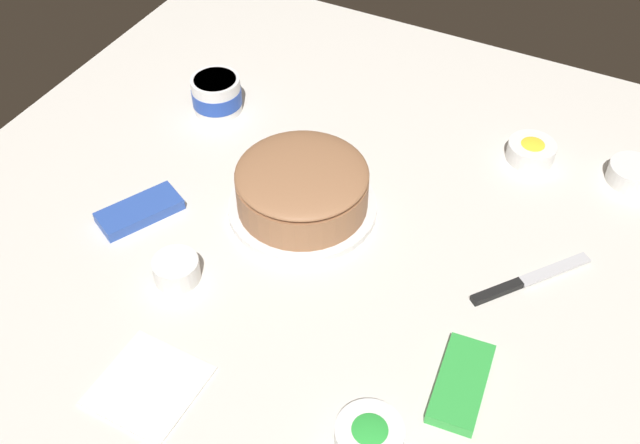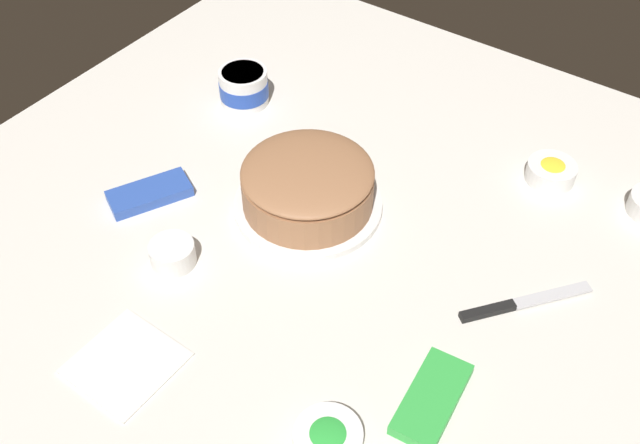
{
  "view_description": "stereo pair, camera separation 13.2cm",
  "coord_description": "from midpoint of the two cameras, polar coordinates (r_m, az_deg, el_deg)",
  "views": [
    {
      "loc": [
        0.8,
        0.39,
        0.98
      ],
      "look_at": [
        -0.02,
        -0.03,
        0.04
      ],
      "focal_mm": 41.89,
      "sensor_mm": 36.0,
      "label": 1
    },
    {
      "loc": [
        0.73,
        0.5,
        0.98
      ],
      "look_at": [
        -0.02,
        -0.03,
        0.04
      ],
      "focal_mm": 41.89,
      "sensor_mm": 36.0,
      "label": 2
    }
  ],
  "objects": [
    {
      "name": "sprinkle_bowl_yellow",
      "position": [
        1.53,
        13.49,
        5.24
      ],
      "size": [
        0.1,
        0.1,
        0.04
      ],
      "color": "white",
      "rests_on": "ground_plane"
    },
    {
      "name": "sprinkle_bowl_green",
      "position": [
        1.09,
        0.2,
        -16.18
      ],
      "size": [
        0.1,
        0.1,
        0.04
      ],
      "color": "white",
      "rests_on": "ground_plane"
    },
    {
      "name": "ground_plane",
      "position": [
        1.32,
        -2.1,
        -2.34
      ],
      "size": [
        1.54,
        1.54,
        0.0
      ],
      "primitive_type": "plane",
      "color": "silver"
    },
    {
      "name": "sprinkle_bowl_orange",
      "position": [
        1.3,
        -13.81,
        -3.65
      ],
      "size": [
        0.08,
        0.08,
        0.04
      ],
      "color": "white",
      "rests_on": "ground_plane"
    },
    {
      "name": "candy_box_upper",
      "position": [
        1.15,
        7.47,
        -12.29
      ],
      "size": [
        0.16,
        0.09,
        0.02
      ],
      "primitive_type": "cube",
      "rotation": [
        0.0,
        0.0,
        0.1
      ],
      "color": "green",
      "rests_on": "ground_plane"
    },
    {
      "name": "spreading_knife",
      "position": [
        1.3,
        12.31,
        -4.69
      ],
      "size": [
        0.2,
        0.16,
        0.01
      ],
      "color": "silver",
      "rests_on": "ground_plane"
    },
    {
      "name": "candy_box_lower",
      "position": [
        1.43,
        -16.21,
        0.68
      ],
      "size": [
        0.17,
        0.13,
        0.02
      ],
      "primitive_type": "cube",
      "rotation": [
        0.0,
        0.0,
        -0.48
      ],
      "color": "#2D51B2",
      "rests_on": "ground_plane"
    },
    {
      "name": "frosted_cake",
      "position": [
        1.36,
        -4.15,
        2.35
      ],
      "size": [
        0.28,
        0.28,
        0.11
      ],
      "color": "white",
      "rests_on": "ground_plane"
    },
    {
      "name": "frosting_tub",
      "position": [
        1.63,
        -10.25,
        9.52
      ],
      "size": [
        0.11,
        0.11,
        0.08
      ],
      "color": "white",
      "rests_on": "ground_plane"
    },
    {
      "name": "sprinkle_bowl_pink",
      "position": [
        1.54,
        20.53,
        3.41
      ],
      "size": [
        0.09,
        0.09,
        0.04
      ],
      "color": "white",
      "rests_on": "ground_plane"
    },
    {
      "name": "paper_napkin",
      "position": [
        1.2,
        -16.15,
        -12.04
      ],
      "size": [
        0.15,
        0.15,
        0.01
      ],
      "primitive_type": "cube",
      "rotation": [
        0.0,
        0.0,
        -0.02
      ],
      "color": "white",
      "rests_on": "ground_plane"
    }
  ]
}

